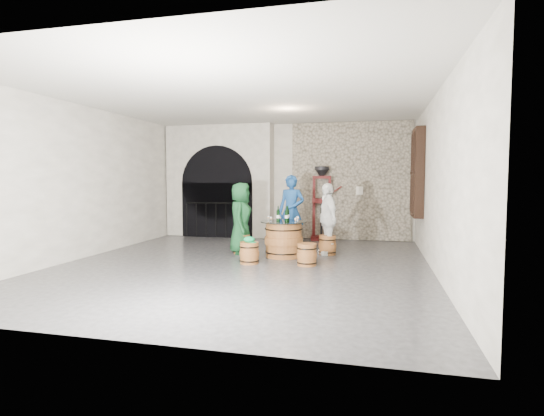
% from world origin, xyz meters
% --- Properties ---
extents(ground, '(8.00, 8.00, 0.00)m').
position_xyz_m(ground, '(0.00, 0.00, 0.00)').
color(ground, '#2E2E30').
rests_on(ground, ground).
extents(wall_back, '(8.00, 0.00, 8.00)m').
position_xyz_m(wall_back, '(0.00, 4.00, 1.60)').
color(wall_back, silver).
rests_on(wall_back, ground).
extents(wall_front, '(8.00, 0.00, 8.00)m').
position_xyz_m(wall_front, '(0.00, -4.00, 1.60)').
color(wall_front, silver).
rests_on(wall_front, ground).
extents(wall_left, '(0.00, 8.00, 8.00)m').
position_xyz_m(wall_left, '(-3.50, 0.00, 1.60)').
color(wall_left, silver).
rests_on(wall_left, ground).
extents(wall_right, '(0.00, 8.00, 8.00)m').
position_xyz_m(wall_right, '(3.50, 0.00, 1.60)').
color(wall_right, silver).
rests_on(wall_right, ground).
extents(ceiling, '(8.00, 8.00, 0.00)m').
position_xyz_m(ceiling, '(0.00, 0.00, 3.20)').
color(ceiling, beige).
rests_on(ceiling, wall_back).
extents(stone_facing_panel, '(3.20, 0.12, 3.18)m').
position_xyz_m(stone_facing_panel, '(1.80, 3.94, 1.60)').
color(stone_facing_panel, '#AC9F89').
rests_on(stone_facing_panel, ground).
extents(arched_opening, '(3.10, 0.60, 3.19)m').
position_xyz_m(arched_opening, '(-1.90, 3.74, 1.58)').
color(arched_opening, silver).
rests_on(arched_opening, ground).
extents(shuttered_window, '(0.23, 1.10, 2.00)m').
position_xyz_m(shuttered_window, '(3.38, 2.40, 1.80)').
color(shuttered_window, black).
rests_on(shuttered_window, wall_right).
extents(barrel_table, '(0.99, 0.99, 0.76)m').
position_xyz_m(barrel_table, '(0.58, 1.01, 0.38)').
color(barrel_table, brown).
rests_on(barrel_table, ground).
extents(barrel_stool_left, '(0.40, 0.40, 0.43)m').
position_xyz_m(barrel_stool_left, '(-0.42, 1.18, 0.21)').
color(barrel_stool_left, brown).
rests_on(barrel_stool_left, ground).
extents(barrel_stool_far, '(0.40, 0.40, 0.43)m').
position_xyz_m(barrel_stool_far, '(0.51, 2.02, 0.21)').
color(barrel_stool_far, brown).
rests_on(barrel_stool_far, ground).
extents(barrel_stool_right, '(0.40, 0.40, 0.43)m').
position_xyz_m(barrel_stool_right, '(1.46, 1.50, 0.21)').
color(barrel_stool_right, brown).
rests_on(barrel_stool_right, ground).
extents(barrel_stool_near_right, '(0.40, 0.40, 0.43)m').
position_xyz_m(barrel_stool_near_right, '(1.20, 0.22, 0.21)').
color(barrel_stool_near_right, brown).
rests_on(barrel_stool_near_right, ground).
extents(barrel_stool_near_left, '(0.40, 0.40, 0.43)m').
position_xyz_m(barrel_stool_near_left, '(0.07, 0.14, 0.21)').
color(barrel_stool_near_left, brown).
rests_on(barrel_stool_near_left, ground).
extents(green_cap, '(0.26, 0.22, 0.12)m').
position_xyz_m(green_cap, '(0.08, 0.14, 0.48)').
color(green_cap, '#0C8A4A').
rests_on(green_cap, barrel_stool_near_left).
extents(person_green, '(0.63, 0.85, 1.58)m').
position_xyz_m(person_green, '(-0.44, 1.18, 0.79)').
color(person_green, '#134421').
rests_on(person_green, ground).
extents(person_blue, '(0.69, 0.50, 1.76)m').
position_xyz_m(person_blue, '(0.50, 2.27, 0.88)').
color(person_blue, navy).
rests_on(person_blue, ground).
extents(person_white, '(0.73, 1.00, 1.57)m').
position_xyz_m(person_white, '(1.45, 1.50, 0.79)').
color(person_white, white).
rests_on(person_white, ground).
extents(wine_bottle_left, '(0.08, 0.08, 0.32)m').
position_xyz_m(wine_bottle_left, '(0.46, 0.98, 0.89)').
color(wine_bottle_left, black).
rests_on(wine_bottle_left, barrel_table).
extents(wine_bottle_center, '(0.08, 0.08, 0.32)m').
position_xyz_m(wine_bottle_center, '(0.64, 1.01, 0.89)').
color(wine_bottle_center, black).
rests_on(wine_bottle_center, barrel_table).
extents(wine_bottle_right, '(0.08, 0.08, 0.32)m').
position_xyz_m(wine_bottle_right, '(0.63, 1.20, 0.89)').
color(wine_bottle_right, black).
rests_on(wine_bottle_right, barrel_table).
extents(tasting_glass_a, '(0.05, 0.05, 0.10)m').
position_xyz_m(tasting_glass_a, '(0.31, 0.96, 0.81)').
color(tasting_glass_a, '#B96624').
rests_on(tasting_glass_a, barrel_table).
extents(tasting_glass_b, '(0.05, 0.05, 0.10)m').
position_xyz_m(tasting_glass_b, '(0.87, 1.11, 0.81)').
color(tasting_glass_b, '#B96624').
rests_on(tasting_glass_b, barrel_table).
extents(tasting_glass_c, '(0.05, 0.05, 0.10)m').
position_xyz_m(tasting_glass_c, '(0.40, 1.23, 0.81)').
color(tasting_glass_c, '#B96624').
rests_on(tasting_glass_c, barrel_table).
extents(tasting_glass_d, '(0.05, 0.05, 0.10)m').
position_xyz_m(tasting_glass_d, '(0.83, 1.26, 0.81)').
color(tasting_glass_d, '#B96624').
rests_on(tasting_glass_d, barrel_table).
extents(tasting_glass_e, '(0.05, 0.05, 0.10)m').
position_xyz_m(tasting_glass_e, '(0.87, 0.83, 0.81)').
color(tasting_glass_e, '#B96624').
rests_on(tasting_glass_e, barrel_table).
extents(tasting_glass_f, '(0.05, 0.05, 0.10)m').
position_xyz_m(tasting_glass_f, '(0.21, 1.15, 0.81)').
color(tasting_glass_f, '#B96624').
rests_on(tasting_glass_f, barrel_table).
extents(side_barrel, '(0.47, 0.47, 0.63)m').
position_xyz_m(side_barrel, '(0.24, 3.24, 0.31)').
color(side_barrel, brown).
rests_on(side_barrel, ground).
extents(corking_press, '(0.84, 0.49, 1.99)m').
position_xyz_m(corking_press, '(1.06, 3.67, 1.16)').
color(corking_press, '#4A0F0C').
rests_on(corking_press, ground).
extents(control_box, '(0.18, 0.10, 0.22)m').
position_xyz_m(control_box, '(2.05, 3.86, 1.35)').
color(control_box, silver).
rests_on(control_box, wall_back).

